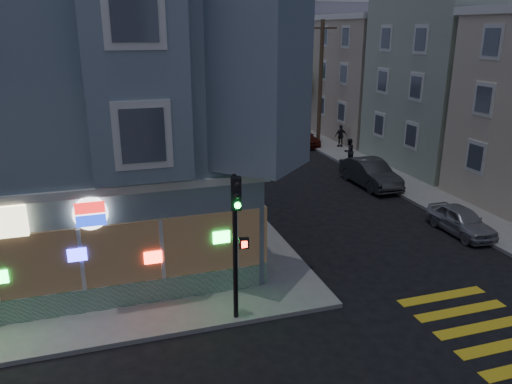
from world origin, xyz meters
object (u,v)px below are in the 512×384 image
parked_car_c (301,137)px  fire_hydrant (382,175)px  pedestrian_a (349,151)px  street_tree_near (293,85)px  utility_pole (320,81)px  parked_car_d (275,123)px  parked_car_b (370,173)px  street_tree_far (264,76)px  parked_car_a (461,220)px  pedestrian_b (341,136)px  traffic_signal (236,225)px

parked_car_c → fire_hydrant: size_ratio=5.66×
pedestrian_a → fire_hydrant: (0.00, -4.15, -0.43)m
street_tree_near → parked_car_c: 6.81m
utility_pole → parked_car_d: (-1.30, 6.44, -4.17)m
street_tree_near → parked_car_b: size_ratio=1.16×
street_tree_far → fire_hydrant: 24.73m
utility_pole → street_tree_near: utility_pole is taller
parked_car_b → parked_car_d: 17.12m
street_tree_far → fire_hydrant: size_ratio=7.16×
utility_pole → parked_car_b: 11.53m
parked_car_a → fire_hydrant: (0.60, 7.49, -0.06)m
parked_car_a → utility_pole: bearing=86.2°
utility_pole → parked_car_a: 18.50m
street_tree_near → fire_hydrant: 16.85m
utility_pole → pedestrian_b: utility_pole is taller
parked_car_a → street_tree_near: bearing=86.8°
utility_pole → parked_car_c: utility_pole is taller
parked_car_a → parked_car_b: size_ratio=0.76×
utility_pole → street_tree_far: size_ratio=1.70×
street_tree_far → parked_car_b: street_tree_far is taller
parked_car_a → parked_car_c: 18.22m
parked_car_d → utility_pole: bearing=-85.0°
pedestrian_a → parked_car_b: size_ratio=0.36×
pedestrian_b → fire_hydrant: 8.88m
parked_car_d → traffic_signal: (-11.14, -28.25, 2.59)m
parked_car_b → pedestrian_a: bearing=76.9°
street_tree_near → parked_car_c: street_tree_near is taller
parked_car_a → fire_hydrant: 7.52m
pedestrian_a → parked_car_a: size_ratio=0.47×
pedestrian_a → traffic_signal: bearing=31.6°
parked_car_b → fire_hydrant: 0.94m
parked_car_c → pedestrian_a: bearing=-87.8°
traffic_signal → fire_hydrant: 16.54m
street_tree_far → parked_car_b: bearing=-94.2°
parked_car_b → street_tree_near: bearing=82.4°
street_tree_near → pedestrian_a: 12.71m
traffic_signal → street_tree_far: bearing=83.2°
parked_car_a → parked_car_d: parked_car_d is taller
street_tree_near → pedestrian_b: bearing=-84.1°
street_tree_far → pedestrian_a: size_ratio=3.24×
street_tree_far → parked_car_a: (-1.50, -31.97, -3.34)m
pedestrian_a → fire_hydrant: 4.17m
parked_car_b → parked_car_a: bearing=-89.1°
utility_pole → traffic_signal: 25.16m
parked_car_a → parked_car_b: 7.30m
pedestrian_a → parked_car_d: (-0.60, 12.77, -0.34)m
parked_car_a → parked_car_c: size_ratio=0.84×
street_tree_near → parked_car_b: street_tree_near is taller
street_tree_far → parked_car_d: 8.39m
parked_car_a → parked_car_d: bearing=90.3°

